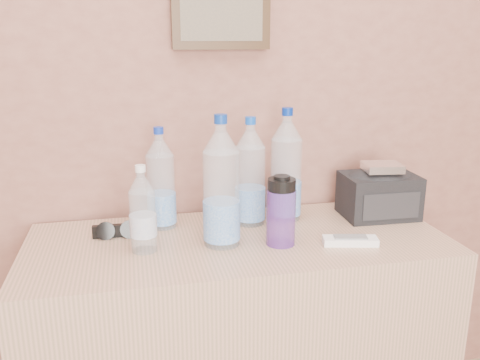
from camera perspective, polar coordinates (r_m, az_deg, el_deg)
name	(u,v)px	position (r m, az deg, el deg)	size (l,w,h in m)	color
picture_frame	(221,6)	(1.61, -2.15, 18.90)	(0.30, 0.03, 0.25)	#382311
dresser	(239,351)	(1.65, -0.15, -18.69)	(1.20, 0.50, 0.75)	#B77F4C
pet_large_a	(161,184)	(1.54, -8.89, -0.41)	(0.08, 0.08, 0.31)	silver
pet_large_b	(250,177)	(1.55, 1.15, 0.30)	(0.09, 0.09, 0.33)	silver
pet_large_c	(286,171)	(1.59, 5.18, 1.03)	(0.10, 0.10, 0.35)	white
pet_large_d	(221,189)	(1.38, -2.11, -1.00)	(0.10, 0.10, 0.36)	silver
pet_small	(143,214)	(1.38, -10.87, -3.76)	(0.07, 0.07, 0.24)	silver
nalgene_bottle	(281,211)	(1.41, 4.64, -3.48)	(0.08, 0.08, 0.20)	#613292
sunglasses	(118,231)	(1.52, -13.56, -5.54)	(0.14, 0.05, 0.04)	black
ac_remote	(350,241)	(1.46, 12.27, -6.70)	(0.15, 0.05, 0.02)	white
toiletry_bag	(379,193)	(1.69, 15.32, -1.38)	(0.23, 0.17, 0.16)	black
foil_packet	(382,167)	(1.65, 15.69, 1.40)	(0.11, 0.09, 0.02)	silver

